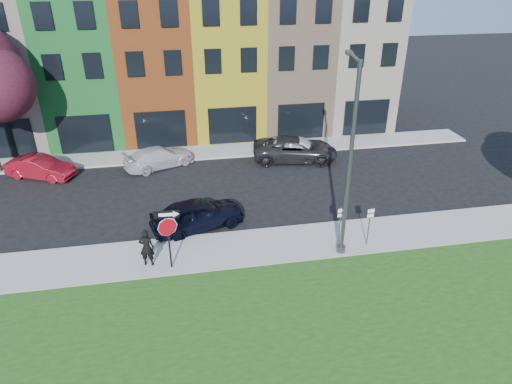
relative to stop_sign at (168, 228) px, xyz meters
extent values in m
plane|color=black|center=(4.61, -2.08, -2.15)|extent=(120.00, 120.00, 0.00)
cube|color=#97958F|center=(6.61, 0.92, -2.09)|extent=(40.00, 3.00, 0.12)
cube|color=#97958F|center=(1.61, 12.92, -2.09)|extent=(40.00, 2.40, 0.12)
cube|color=#BCAF9C|center=(-10.39, 19.12, 2.85)|extent=(5.00, 10.00, 10.00)
cube|color=green|center=(-5.39, 19.12, 2.85)|extent=(5.00, 10.00, 10.00)
cube|color=#A84A1C|center=(-0.39, 19.12, 2.85)|extent=(5.00, 10.00, 10.00)
cube|color=yellow|center=(4.61, 19.12, 2.85)|extent=(5.00, 10.00, 10.00)
cube|color=#90785D|center=(9.61, 19.12, 2.85)|extent=(5.00, 10.00, 10.00)
cube|color=beige|center=(14.61, 19.12, 2.85)|extent=(5.00, 10.00, 10.00)
cube|color=black|center=(2.11, 14.06, -0.65)|extent=(30.00, 0.12, 2.60)
cylinder|color=black|center=(0.00, 0.02, -0.66)|extent=(0.08, 0.08, 2.76)
cylinder|color=silver|center=(0.00, 0.00, 0.03)|extent=(0.87, 0.08, 0.87)
cylinder|color=maroon|center=(0.00, -0.02, 0.03)|extent=(0.83, 0.07, 0.83)
cube|color=black|center=(0.00, 0.00, 0.64)|extent=(1.05, 0.10, 0.34)
cube|color=silver|center=(0.00, -0.03, 0.64)|extent=(0.66, 0.06, 0.14)
imported|color=black|center=(-0.99, 0.38, -1.15)|extent=(0.81, 0.68, 1.77)
imported|color=black|center=(1.36, 3.26, -1.37)|extent=(4.39, 5.63, 1.57)
imported|color=maroon|center=(-7.72, 10.83, -1.47)|extent=(4.44, 5.18, 1.36)
imported|color=silver|center=(-0.56, 11.18, -1.49)|extent=(5.28, 5.94, 1.32)
imported|color=black|center=(8.33, 10.65, -1.38)|extent=(4.59, 6.51, 1.55)
imported|color=white|center=(8.54, 10.80, -1.37)|extent=(4.52, 5.65, 1.56)
cylinder|color=#484A4D|center=(7.68, -0.18, 2.29)|extent=(0.18, 0.18, 8.65)
cylinder|color=#484A4D|center=(7.68, -0.18, -1.88)|extent=(0.40, 0.40, 0.30)
cylinder|color=#484A4D|center=(7.85, 0.80, 6.52)|extent=(0.45, 1.99, 0.12)
cube|color=#484A4D|center=(8.03, 1.89, 6.47)|extent=(0.34, 0.58, 0.16)
cylinder|color=#484A4D|center=(7.67, 0.21, -0.96)|extent=(0.05, 0.05, 2.14)
cube|color=silver|center=(7.67, 0.18, -0.19)|extent=(0.32, 0.03, 0.42)
cube|color=maroon|center=(7.67, 0.16, -0.19)|extent=(0.32, 0.02, 0.06)
cylinder|color=#484A4D|center=(9.07, 0.16, -1.04)|extent=(0.05, 0.05, 1.99)
cube|color=silver|center=(9.07, 0.13, -0.32)|extent=(0.32, 0.04, 0.42)
cube|color=maroon|center=(9.07, 0.11, -0.32)|extent=(0.32, 0.03, 0.06)
camera|label=1|loc=(0.75, -16.53, 10.11)|focal=32.00mm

